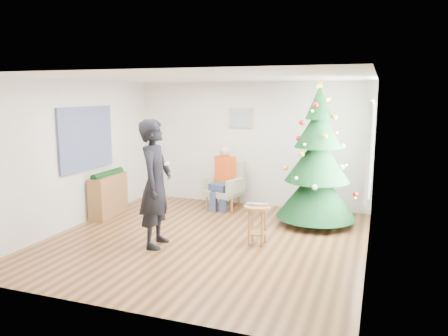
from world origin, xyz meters
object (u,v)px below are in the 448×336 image
at_px(christmas_tree, 317,161).
at_px(armchair, 225,191).
at_px(stool, 257,225).
at_px(console, 109,195).
at_px(standing_man, 156,184).

bearing_deg(christmas_tree, armchair, 165.05).
bearing_deg(christmas_tree, stool, -116.98).
height_order(stool, console, console).
relative_size(christmas_tree, standing_man, 1.31).
xyz_separation_m(christmas_tree, console, (-3.89, -0.79, -0.77)).
bearing_deg(standing_man, stool, -77.18).
xyz_separation_m(stool, console, (-3.17, 0.62, 0.08)).
height_order(christmas_tree, standing_man, christmas_tree).
xyz_separation_m(christmas_tree, stool, (-0.72, -1.41, -0.85)).
distance_m(standing_man, console, 2.17).
bearing_deg(standing_man, console, 45.85).
xyz_separation_m(stool, armchair, (-1.23, 1.93, 0.04)).
bearing_deg(stool, christmas_tree, 63.02).
bearing_deg(armchair, console, -127.49).
bearing_deg(armchair, stool, -38.90).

